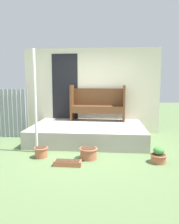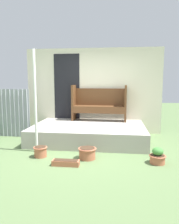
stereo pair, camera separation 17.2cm
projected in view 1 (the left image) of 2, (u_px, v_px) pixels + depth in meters
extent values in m
plane|color=#5B7547|center=(82.00, 152.00, 4.99)|extent=(24.00, 24.00, 0.00)
cube|color=#A8A399|center=(88.00, 133.00, 5.93)|extent=(2.97, 1.97, 0.42)
cube|color=beige|center=(91.00, 91.00, 6.78)|extent=(4.17, 0.06, 2.60)
cube|color=black|center=(65.00, 87.00, 6.79)|extent=(0.80, 0.02, 2.00)
cylinder|color=#979CA5|center=(0.00, 113.00, 6.24)|extent=(0.04, 0.04, 1.38)
cylinder|color=#979CA5|center=(4.00, 113.00, 6.23)|extent=(0.04, 0.04, 1.38)
cylinder|color=#979CA5|center=(8.00, 113.00, 6.22)|extent=(0.04, 0.04, 1.38)
cylinder|color=#979CA5|center=(13.00, 113.00, 6.21)|extent=(0.04, 0.04, 1.38)
cylinder|color=#979CA5|center=(17.00, 114.00, 6.20)|extent=(0.04, 0.04, 1.38)
cylinder|color=#979CA5|center=(21.00, 114.00, 6.19)|extent=(0.04, 0.04, 1.38)
cylinder|color=#979CA5|center=(25.00, 114.00, 6.17)|extent=(0.04, 0.04, 1.38)
cylinder|color=white|center=(35.00, 102.00, 4.83)|extent=(0.06, 0.06, 2.30)
cube|color=brown|center=(72.00, 103.00, 6.61)|extent=(0.08, 0.40, 1.06)
cube|color=brown|center=(124.00, 103.00, 6.41)|extent=(0.08, 0.40, 1.06)
cube|color=brown|center=(98.00, 107.00, 6.53)|extent=(1.51, 0.46, 0.04)
cube|color=brown|center=(97.00, 111.00, 6.36)|extent=(1.50, 0.09, 0.16)
cube|color=brown|center=(98.00, 97.00, 6.67)|extent=(1.50, 0.10, 0.51)
cylinder|color=#B76647|center=(41.00, 152.00, 4.62)|extent=(0.26, 0.26, 0.22)
torus|color=#B76647|center=(41.00, 148.00, 4.60)|extent=(0.30, 0.30, 0.02)
cylinder|color=#422D1E|center=(41.00, 147.00, 4.60)|extent=(0.24, 0.24, 0.01)
cylinder|color=#B76647|center=(88.00, 153.00, 4.54)|extent=(0.34, 0.34, 0.23)
torus|color=#B76647|center=(88.00, 149.00, 4.52)|extent=(0.38, 0.38, 0.02)
cylinder|color=#422D1E|center=(88.00, 148.00, 4.52)|extent=(0.31, 0.31, 0.01)
cylinder|color=#B76647|center=(158.00, 158.00, 4.32)|extent=(0.29, 0.29, 0.16)
torus|color=#B76647|center=(159.00, 155.00, 4.31)|extent=(0.33, 0.33, 0.02)
cylinder|color=#422D1E|center=(159.00, 154.00, 4.31)|extent=(0.27, 0.27, 0.01)
ellipsoid|color=#478C3D|center=(159.00, 151.00, 4.30)|extent=(0.22, 0.22, 0.16)
cube|color=#B76647|center=(68.00, 163.00, 4.16)|extent=(0.52, 0.17, 0.10)
cube|color=#422D1E|center=(68.00, 160.00, 4.15)|extent=(0.46, 0.14, 0.01)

